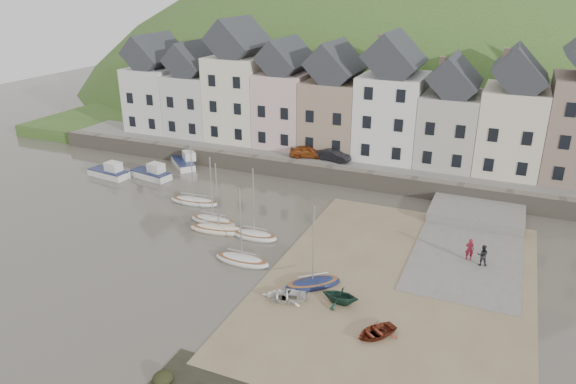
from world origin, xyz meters
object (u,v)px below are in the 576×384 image
at_px(rowboat_white, 284,295).
at_px(car_left, 307,152).
at_px(sailboat_0, 194,201).
at_px(person_red, 470,249).
at_px(person_dark, 483,255).
at_px(car_right, 334,155).
at_px(rowboat_green, 340,295).
at_px(rowboat_red, 376,332).

xyz_separation_m(rowboat_white, car_left, (-7.96, 24.50, 1.89)).
bearing_deg(sailboat_0, car_left, 63.29).
height_order(sailboat_0, car_left, sailboat_0).
height_order(sailboat_0, person_red, sailboat_0).
distance_m(person_red, person_dark, 1.09).
height_order(person_dark, car_right, car_right).
distance_m(rowboat_green, car_right, 25.02).
relative_size(sailboat_0, car_right, 1.69).
relative_size(rowboat_green, car_left, 0.63).
height_order(rowboat_white, person_dark, person_dark).
distance_m(rowboat_white, person_dark, 15.33).
bearing_deg(rowboat_green, rowboat_white, -74.88).
xyz_separation_m(person_red, person_dark, (0.97, -0.50, -0.04)).
bearing_deg(rowboat_red, rowboat_green, 178.53).
relative_size(rowboat_green, car_right, 0.65).
xyz_separation_m(sailboat_0, person_dark, (26.12, -1.68, 0.68)).
bearing_deg(person_red, rowboat_red, 69.40).
relative_size(rowboat_red, car_right, 0.71).
distance_m(sailboat_0, rowboat_red, 24.71).
height_order(car_left, car_right, car_left).
bearing_deg(rowboat_green, person_red, 142.12).
bearing_deg(rowboat_red, person_red, 107.89).
bearing_deg(rowboat_white, rowboat_red, 55.99).
height_order(rowboat_green, person_dark, person_dark).
height_order(rowboat_green, car_right, car_right).
distance_m(sailboat_0, person_dark, 26.19).
xyz_separation_m(rowboat_white, rowboat_green, (3.56, 1.01, 0.33)).
distance_m(rowboat_red, person_dark, 12.43).
xyz_separation_m(rowboat_red, person_dark, (5.11, 11.31, 0.60)).
relative_size(sailboat_0, rowboat_green, 2.61).
bearing_deg(rowboat_red, car_left, 156.47).
bearing_deg(rowboat_green, rowboat_red, 50.69).
height_order(person_dark, car_left, car_left).
bearing_deg(person_dark, rowboat_white, 33.49).
height_order(rowboat_white, person_red, person_red).
distance_m(rowboat_white, rowboat_red, 6.72).
xyz_separation_m(rowboat_red, person_red, (4.13, 11.81, 0.65)).
relative_size(rowboat_white, car_right, 0.79).
bearing_deg(person_red, rowboat_white, 42.89).
height_order(rowboat_white, rowboat_green, rowboat_green).
bearing_deg(person_dark, sailboat_0, -10.53).
xyz_separation_m(person_red, car_right, (-15.62, 14.09, 1.23)).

